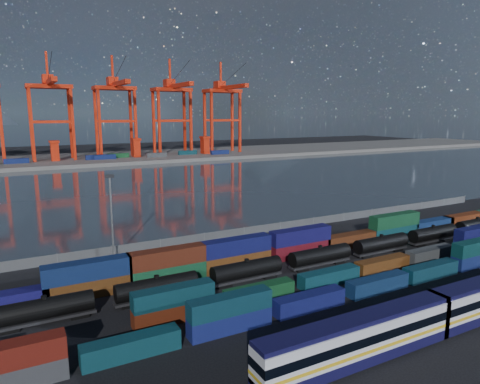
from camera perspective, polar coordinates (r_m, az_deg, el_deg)
name	(u,v)px	position (r m, az deg, el deg)	size (l,w,h in m)	color
ground	(321,276)	(77.33, 10.73, -10.92)	(700.00, 700.00, 0.00)	black
harbor_water	(149,186)	(169.41, -12.04, 0.76)	(700.00, 700.00, 0.00)	#2E3842
far_quay	(99,159)	(270.96, -18.29, 4.25)	(700.00, 70.00, 2.00)	#514F4C
distant_mountains	(39,55)	(1670.37, -25.23, 16.15)	(2470.00, 1100.00, 520.00)	#1E2630
container_row_south	(386,277)	(73.61, 18.91, -10.61)	(139.70, 2.33, 4.96)	#3D4042
container_row_mid	(345,271)	(75.67, 13.85, -10.21)	(141.56, 2.30, 4.91)	#424447
container_row_north	(267,250)	(81.82, 3.66, -7.74)	(143.26, 2.67, 5.70)	navy
tanker_string	(285,263)	(76.76, 6.03, -9.37)	(121.46, 2.78, 3.98)	black
waterfront_fence	(244,232)	(99.14, 0.55, -5.31)	(160.12, 0.12, 2.20)	#595B5E
yard_light_mast	(111,212)	(85.28, -16.77, -2.63)	(1.60, 0.40, 16.60)	slate
gantry_cranes	(84,96)	(262.05, -20.14, 11.92)	(198.44, 45.00, 60.94)	red
quay_containers	(83,158)	(254.75, -20.18, 4.29)	(172.58, 10.99, 2.60)	navy
straddle_carriers	(97,149)	(260.11, -18.53, 5.51)	(140.00, 7.00, 11.10)	red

